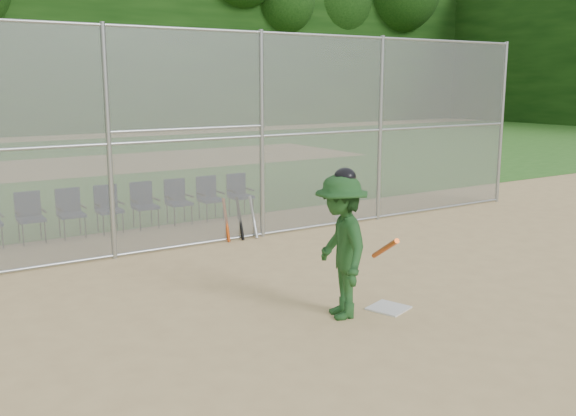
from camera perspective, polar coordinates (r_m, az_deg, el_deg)
ground at (r=8.40m, az=9.41°, el=-10.20°), size 100.00×100.00×0.00m
grass_strip at (r=24.53m, az=-20.00°, el=3.41°), size 100.00×100.00×0.00m
dirt_patch_far at (r=24.53m, az=-20.00°, el=3.42°), size 24.00×24.00×0.00m
backstop_fence at (r=12.03m, az=-6.49°, el=6.49°), size 16.09×0.09×4.00m
treeline at (r=26.41m, az=-21.84°, el=15.77°), size 81.00×60.00×11.00m
home_plate at (r=8.93m, az=8.91°, el=-8.78°), size 0.61×0.61×0.02m
batter_at_plate at (r=8.32m, az=4.73°, el=-3.37°), size 1.09×1.47×1.97m
water_cooler at (r=14.35m, az=4.81°, el=-0.29°), size 0.30×0.30×0.38m
spare_bats at (r=12.54m, az=-4.30°, el=-0.93°), size 0.66×0.33×0.84m
chair_2 at (r=13.18m, az=-21.88°, el=-0.83°), size 0.54×0.52×0.96m
chair_3 at (r=13.34m, az=-18.69°, el=-0.48°), size 0.54×0.52×0.96m
chair_4 at (r=13.53m, az=-15.58°, el=-0.13°), size 0.54×0.52×0.96m
chair_5 at (r=13.77m, az=-12.56°, el=0.20°), size 0.54×0.52×0.96m
chair_6 at (r=14.04m, az=-9.66°, el=0.52°), size 0.54×0.52×0.96m
chair_7 at (r=14.35m, az=-6.87°, el=0.83°), size 0.54×0.52×0.96m
chair_8 at (r=14.69m, az=-4.20°, el=1.12°), size 0.54×0.52×0.96m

